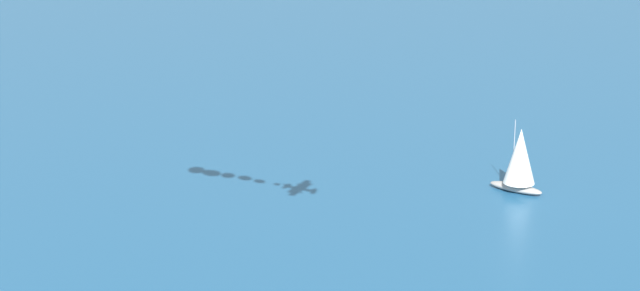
% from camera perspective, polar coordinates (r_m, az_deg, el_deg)
% --- Properties ---
extents(sailboat_outer_ring_a, '(8.00, 11.15, 14.06)m').
position_cam_1_polar(sailboat_outer_ring_a, '(196.91, 11.08, -0.79)').
color(sailboat_outer_ring_a, '#9E9993').
rests_on(sailboat_outer_ring_a, ground_plane).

